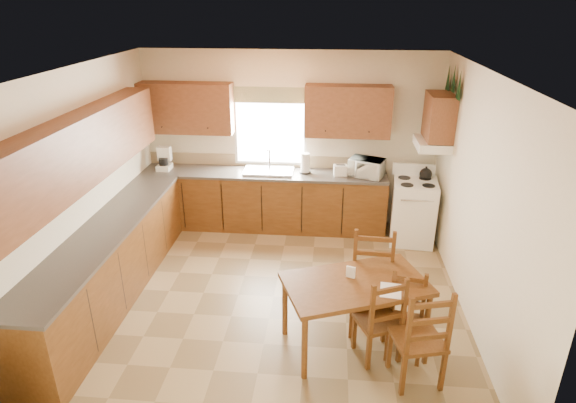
# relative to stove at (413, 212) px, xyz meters

# --- Properties ---
(floor) EXTENTS (4.50, 4.50, 0.00)m
(floor) POSITION_rel_stove_xyz_m (-1.88, -1.68, -0.46)
(floor) COLOR olive
(floor) RESTS_ON ground
(ceiling) EXTENTS (4.50, 4.50, 0.00)m
(ceiling) POSITION_rel_stove_xyz_m (-1.88, -1.68, 2.24)
(ceiling) COLOR #9A5224
(ceiling) RESTS_ON floor
(wall_left) EXTENTS (4.50, 4.50, 0.00)m
(wall_left) POSITION_rel_stove_xyz_m (-4.13, -1.68, 0.89)
(wall_left) COLOR #ECE3C2
(wall_left) RESTS_ON floor
(wall_right) EXTENTS (4.50, 4.50, 0.00)m
(wall_right) POSITION_rel_stove_xyz_m (0.37, -1.68, 0.89)
(wall_right) COLOR #ECE3C2
(wall_right) RESTS_ON floor
(wall_back) EXTENTS (4.50, 4.50, 0.00)m
(wall_back) POSITION_rel_stove_xyz_m (-1.88, 0.57, 0.89)
(wall_back) COLOR #ECE3C2
(wall_back) RESTS_ON floor
(wall_front) EXTENTS (4.50, 4.50, 0.00)m
(wall_front) POSITION_rel_stove_xyz_m (-1.88, -3.93, 0.89)
(wall_front) COLOR #ECE3C2
(wall_front) RESTS_ON floor
(lower_cab_back) EXTENTS (3.75, 0.60, 0.88)m
(lower_cab_back) POSITION_rel_stove_xyz_m (-2.25, 0.27, -0.02)
(lower_cab_back) COLOR brown
(lower_cab_back) RESTS_ON floor
(lower_cab_left) EXTENTS (0.60, 3.60, 0.88)m
(lower_cab_left) POSITION_rel_stove_xyz_m (-3.83, -1.83, -0.02)
(lower_cab_left) COLOR brown
(lower_cab_left) RESTS_ON floor
(counter_back) EXTENTS (3.75, 0.63, 0.04)m
(counter_back) POSITION_rel_stove_xyz_m (-2.25, 0.27, 0.44)
(counter_back) COLOR #46413C
(counter_back) RESTS_ON lower_cab_back
(counter_left) EXTENTS (0.63, 3.60, 0.04)m
(counter_left) POSITION_rel_stove_xyz_m (-3.83, -1.83, 0.44)
(counter_left) COLOR #46413C
(counter_left) RESTS_ON lower_cab_left
(backsplash) EXTENTS (3.75, 0.01, 0.18)m
(backsplash) POSITION_rel_stove_xyz_m (-2.25, 0.56, 0.55)
(backsplash) COLOR #98835E
(backsplash) RESTS_ON counter_back
(upper_cab_back_left) EXTENTS (1.41, 0.33, 0.75)m
(upper_cab_back_left) POSITION_rel_stove_xyz_m (-3.43, 0.40, 1.39)
(upper_cab_back_left) COLOR brown
(upper_cab_back_left) RESTS_ON wall_back
(upper_cab_back_right) EXTENTS (1.25, 0.33, 0.75)m
(upper_cab_back_right) POSITION_rel_stove_xyz_m (-1.02, 0.40, 1.39)
(upper_cab_back_right) COLOR brown
(upper_cab_back_right) RESTS_ON wall_back
(upper_cab_left) EXTENTS (0.33, 3.60, 0.75)m
(upper_cab_left) POSITION_rel_stove_xyz_m (-3.96, -1.83, 1.39)
(upper_cab_left) COLOR brown
(upper_cab_left) RESTS_ON wall_left
(upper_cab_stove) EXTENTS (0.33, 0.62, 0.62)m
(upper_cab_stove) POSITION_rel_stove_xyz_m (0.20, -0.03, 1.44)
(upper_cab_stove) COLOR brown
(upper_cab_stove) RESTS_ON wall_right
(range_hood) EXTENTS (0.44, 0.62, 0.12)m
(range_hood) POSITION_rel_stove_xyz_m (0.15, -0.03, 1.06)
(range_hood) COLOR white
(range_hood) RESTS_ON wall_right
(window_frame) EXTENTS (1.13, 0.02, 1.18)m
(window_frame) POSITION_rel_stove_xyz_m (-2.18, 0.54, 1.09)
(window_frame) COLOR white
(window_frame) RESTS_ON wall_back
(window_pane) EXTENTS (1.05, 0.01, 1.10)m
(window_pane) POSITION_rel_stove_xyz_m (-2.18, 0.53, 1.09)
(window_pane) COLOR white
(window_pane) RESTS_ON wall_back
(window_valance) EXTENTS (1.19, 0.01, 0.24)m
(window_valance) POSITION_rel_stove_xyz_m (-2.18, 0.51, 1.59)
(window_valance) COLOR #455F2D
(window_valance) RESTS_ON wall_back
(sink_basin) EXTENTS (0.75, 0.45, 0.04)m
(sink_basin) POSITION_rel_stove_xyz_m (-2.18, 0.27, 0.48)
(sink_basin) COLOR silver
(sink_basin) RESTS_ON counter_back
(pine_decal_a) EXTENTS (0.22, 0.22, 0.36)m
(pine_decal_a) POSITION_rel_stove_xyz_m (0.33, -0.35, 1.92)
(pine_decal_a) COLOR black
(pine_decal_a) RESTS_ON wall_right
(pine_decal_b) EXTENTS (0.22, 0.22, 0.36)m
(pine_decal_b) POSITION_rel_stove_xyz_m (0.33, -0.03, 1.96)
(pine_decal_b) COLOR black
(pine_decal_b) RESTS_ON wall_right
(pine_decal_c) EXTENTS (0.22, 0.22, 0.36)m
(pine_decal_c) POSITION_rel_stove_xyz_m (0.33, 0.29, 1.92)
(pine_decal_c) COLOR black
(pine_decal_c) RESTS_ON wall_right
(stove) EXTENTS (0.68, 0.70, 0.92)m
(stove) POSITION_rel_stove_xyz_m (0.00, 0.00, 0.00)
(stove) COLOR white
(stove) RESTS_ON floor
(coffeemaker) EXTENTS (0.20, 0.24, 0.31)m
(coffeemaker) POSITION_rel_stove_xyz_m (-3.81, 0.25, 0.61)
(coffeemaker) COLOR white
(coffeemaker) RESTS_ON counter_back
(paper_towel) EXTENTS (0.17, 0.17, 0.31)m
(paper_towel) POSITION_rel_stove_xyz_m (-1.62, 0.29, 0.62)
(paper_towel) COLOR white
(paper_towel) RESTS_ON counter_back
(toaster) EXTENTS (0.21, 0.15, 0.16)m
(toaster) POSITION_rel_stove_xyz_m (-1.09, 0.23, 0.54)
(toaster) COLOR white
(toaster) RESTS_ON counter_back
(microwave) EXTENTS (0.55, 0.47, 0.27)m
(microwave) POSITION_rel_stove_xyz_m (-0.71, 0.23, 0.60)
(microwave) COLOR white
(microwave) RESTS_ON counter_back
(dining_table) EXTENTS (1.61, 1.26, 0.76)m
(dining_table) POSITION_rel_stove_xyz_m (-0.95, -2.45, -0.08)
(dining_table) COLOR brown
(dining_table) RESTS_ON floor
(chair_near_left) EXTENTS (0.52, 0.51, 0.96)m
(chair_near_left) POSITION_rel_stove_xyz_m (-0.71, -2.62, 0.02)
(chair_near_left) COLOR brown
(chair_near_left) RESTS_ON floor
(chair_near_right) EXTENTS (0.53, 0.52, 1.05)m
(chair_near_right) POSITION_rel_stove_xyz_m (-0.37, -2.92, 0.07)
(chair_near_right) COLOR brown
(chair_near_right) RESTS_ON floor
(chair_far_left) EXTENTS (0.42, 0.41, 0.87)m
(chair_far_left) POSITION_rel_stove_xyz_m (-0.44, -2.57, -0.02)
(chair_far_left) COLOR brown
(chair_far_left) RESTS_ON floor
(chair_far_right) EXTENTS (0.49, 0.47, 1.10)m
(chair_far_right) POSITION_rel_stove_xyz_m (-0.75, -2.19, 0.09)
(chair_far_right) COLOR brown
(chair_far_right) RESTS_ON floor
(table_paper) EXTENTS (0.24, 0.29, 0.00)m
(table_paper) POSITION_rel_stove_xyz_m (-0.61, -2.58, 0.30)
(table_paper) COLOR white
(table_paper) RESTS_ON dining_table
(table_card) EXTENTS (0.09, 0.05, 0.12)m
(table_card) POSITION_rel_stove_xyz_m (-1.00, -2.37, 0.36)
(table_card) COLOR white
(table_card) RESTS_ON dining_table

